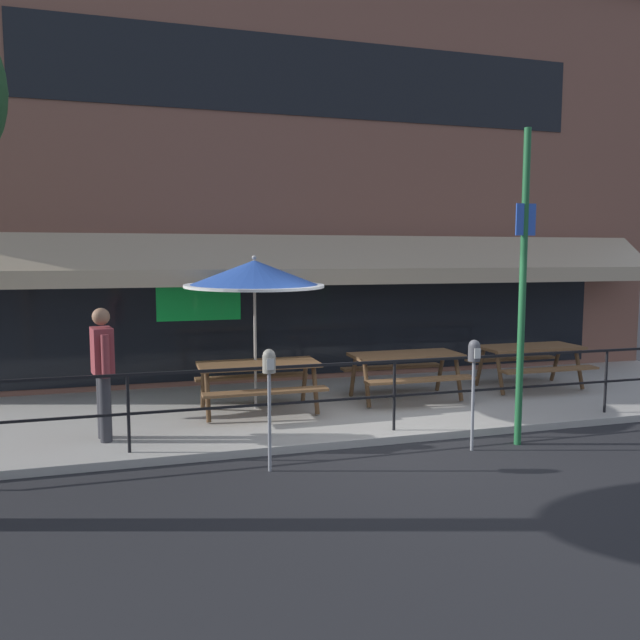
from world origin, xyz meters
name	(u,v)px	position (x,y,z in m)	size (l,w,h in m)	color
ground_plane	(403,444)	(0.00, 0.00, 0.00)	(120.00, 120.00, 0.00)	#232326
patio_deck	(353,405)	(0.00, 2.00, 0.05)	(15.00, 4.00, 0.10)	#ADA89E
restaurant_building	(315,172)	(0.00, 4.23, 4.04)	(15.00, 1.60, 8.14)	brown
patio_railing	(394,380)	(0.00, 0.30, 0.80)	(13.84, 0.04, 0.97)	black
picnic_table_left	(259,373)	(-1.59, 1.77, 0.71)	(1.80, 1.42, 0.76)	brown
picnic_table_centre	(406,363)	(0.90, 1.94, 0.71)	(1.80, 1.42, 0.76)	brown
picnic_table_right	(530,355)	(3.39, 2.12, 0.71)	(1.80, 1.42, 0.76)	brown
patio_umbrella_left	(254,275)	(-1.59, 2.03, 2.18)	(2.14, 2.14, 2.38)	#B7B2A8
pedestrian_walking	(103,367)	(-3.76, 0.93, 1.06)	(0.31, 0.61, 1.71)	#333338
parking_meter_near	(269,373)	(-1.90, -0.55, 1.15)	(0.15, 0.16, 1.42)	gray
parking_meter_far	(474,361)	(0.73, -0.51, 1.15)	(0.15, 0.16, 1.42)	gray
street_sign_pole	(523,286)	(1.44, -0.45, 2.09)	(0.28, 0.09, 4.06)	#1E6033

